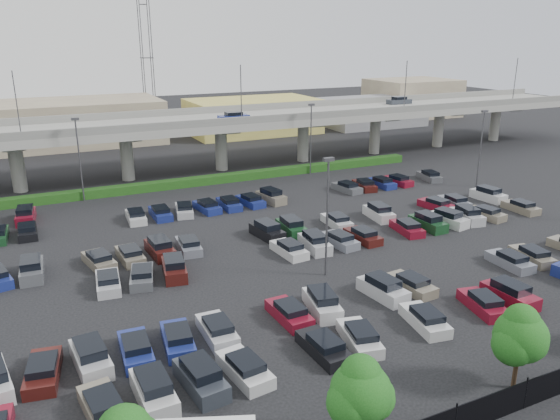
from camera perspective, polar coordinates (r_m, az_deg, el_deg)
name	(u,v)px	position (r m, az deg, el deg)	size (l,w,h in m)	color
ground	(285,244)	(53.89, 0.48, -3.59)	(280.00, 280.00, 0.00)	black
overpass	(186,127)	(81.06, -9.76, 8.58)	(150.00, 13.00, 15.80)	gray
hedge	(205,180)	(75.89, -7.86, 3.08)	(66.00, 1.60, 1.10)	#184012
fence	(511,400)	(33.63, 23.01, -17.81)	(70.00, 0.10, 2.00)	black
tree_row	(506,341)	(33.54, 22.56, -12.54)	(65.07, 3.66, 5.94)	#332316
parked_cars	(290,254)	(49.97, 1.03, -4.60)	(63.03, 41.63, 1.67)	navy
light_poles	(237,183)	(52.11, -4.56, 2.83)	(66.90, 48.38, 10.30)	#46464A
distant_buildings	(206,117)	(113.39, -7.78, 9.63)	(138.00, 24.00, 9.00)	slate
comm_tower	(147,55)	(121.91, -13.77, 15.48)	(2.40, 2.40, 30.00)	#46464A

